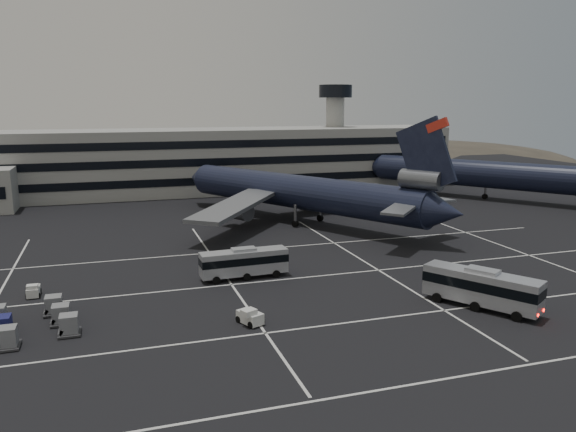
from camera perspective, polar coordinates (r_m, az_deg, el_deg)
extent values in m
plane|color=black|center=(60.64, 0.66, -7.58)|extent=(260.00, 260.00, 0.00)
cube|color=silver|center=(42.05, 10.59, -16.79)|extent=(90.00, 0.25, 0.01)
cube|color=silver|center=(51.86, 4.21, -10.99)|extent=(90.00, 0.25, 0.01)
cube|color=silver|center=(64.25, -0.48, -6.47)|extent=(90.00, 0.25, 0.01)
cube|color=silver|center=(77.20, -3.57, -3.42)|extent=(90.00, 0.25, 0.01)
cube|color=silver|center=(64.69, -6.12, -6.42)|extent=(0.25, 55.00, 0.01)
cube|color=silver|center=(70.32, 8.44, -5.01)|extent=(0.25, 55.00, 0.01)
cube|color=silver|center=(82.19, 22.38, -3.36)|extent=(0.25, 55.00, 0.01)
cube|color=gray|center=(128.32, -9.59, 5.56)|extent=(120.00, 18.00, 14.00)
cube|color=black|center=(119.84, -8.90, 3.49)|extent=(118.00, 0.20, 1.60)
cube|color=black|center=(119.37, -8.96, 5.39)|extent=(118.00, 0.20, 1.60)
cube|color=black|center=(119.04, -9.02, 7.16)|extent=(118.00, 0.20, 1.60)
cylinder|color=gray|center=(139.23, 4.76, 7.78)|extent=(4.40, 4.40, 22.00)
cylinder|color=black|center=(138.98, 4.84, 12.52)|extent=(8.00, 8.00, 3.00)
ellipsoid|color=#38332B|center=(231.89, -5.60, 3.12)|extent=(252.00, 180.00, 44.00)
ellipsoid|color=#38332B|center=(260.00, 11.94, 4.83)|extent=(168.00, 120.00, 24.00)
cylinder|color=black|center=(93.41, 1.12, 2.46)|extent=(28.91, 44.34, 5.60)
cone|color=black|center=(112.19, -9.05, 3.83)|extent=(7.10, 6.70, 5.60)
cone|color=black|center=(78.86, 15.80, 0.35)|extent=(6.87, 6.85, 5.04)
cube|color=black|center=(79.43, 13.82, 5.93)|extent=(5.18, 8.45, 10.97)
cube|color=red|center=(78.46, 14.94, 8.89)|extent=(2.10, 3.07, 2.24)
cylinder|color=#595B60|center=(80.03, 13.40, 3.61)|extent=(5.34, 6.55, 2.70)
cube|color=slate|center=(77.21, 11.44, 0.78)|extent=(7.72, 7.41, 0.87)
cube|color=slate|center=(84.44, 14.37, 1.55)|extent=(8.13, 5.37, 0.87)
cube|color=slate|center=(86.09, -5.36, 1.10)|extent=(17.86, 20.74, 1.75)
cylinder|color=#595B60|center=(90.57, -5.23, 0.52)|extent=(5.09, 6.11, 2.70)
cube|color=slate|center=(104.37, 4.80, 2.92)|extent=(22.56, 8.54, 1.75)
cylinder|color=#595B60|center=(104.16, 2.47, 1.99)|extent=(5.09, 6.11, 2.70)
cylinder|color=slate|center=(104.49, -5.25, 1.70)|extent=(0.44, 0.44, 3.00)
cylinder|color=black|center=(104.78, -5.24, 0.82)|extent=(0.98, 1.20, 1.10)
cylinder|color=slate|center=(90.27, 0.74, 0.21)|extent=(0.44, 0.44, 3.00)
cylinder|color=black|center=(90.61, 0.73, -0.81)|extent=(0.98, 1.20, 1.10)
cylinder|color=slate|center=(95.08, 3.29, 0.77)|extent=(0.44, 0.44, 3.00)
cylinder|color=black|center=(95.40, 3.28, -0.21)|extent=(0.98, 1.20, 1.10)
cylinder|color=black|center=(123.65, 19.51, 4.01)|extent=(32.68, 42.17, 5.60)
cone|color=black|center=(133.53, 8.69, 5.04)|extent=(7.17, 6.93, 5.60)
cylinder|color=slate|center=(124.04, 19.42, 2.64)|extent=(0.44, 0.44, 3.00)
cylinder|color=black|center=(124.28, 19.37, 1.88)|extent=(1.05, 1.18, 1.10)
cube|color=#9EA1A6|center=(58.22, 19.05, -6.88)|extent=(8.09, 10.92, 3.07)
cube|color=black|center=(58.11, 19.08, -6.53)|extent=(8.18, 11.00, 0.97)
cube|color=#9EA1A6|center=(57.72, 19.17, -5.25)|extent=(3.01, 3.47, 0.36)
cylinder|color=black|center=(56.38, 22.22, -9.44)|extent=(0.79, 1.01, 0.98)
cylinder|color=black|center=(58.69, 23.03, -8.68)|extent=(0.79, 1.01, 0.98)
cylinder|color=black|center=(57.60, 18.47, -8.73)|extent=(0.79, 1.01, 0.98)
cylinder|color=black|center=(59.86, 19.41, -8.02)|extent=(0.79, 1.01, 0.98)
cylinder|color=black|center=(59.05, 14.91, -8.01)|extent=(0.79, 1.01, 0.98)
cylinder|color=black|center=(61.26, 15.96, -7.36)|extent=(0.79, 1.01, 0.98)
cube|color=#FF0C05|center=(56.21, 24.07, -9.19)|extent=(0.26, 0.20, 0.23)
cube|color=#FF0C05|center=(57.70, 24.55, -8.70)|extent=(0.26, 0.20, 0.23)
cube|color=#9EA1A6|center=(64.52, -4.49, -4.71)|extent=(10.10, 2.67, 2.73)
cube|color=black|center=(64.43, -4.50, -4.43)|extent=(10.16, 2.73, 0.87)
cube|color=#9EA1A6|center=(64.11, -4.51, -3.39)|extent=(2.79, 1.56, 0.32)
cylinder|color=black|center=(64.87, -1.20, -5.90)|extent=(0.88, 0.33, 0.87)
cylinder|color=black|center=(66.93, -1.83, -5.35)|extent=(0.88, 0.33, 0.87)
cylinder|color=black|center=(63.88, -4.20, -6.21)|extent=(0.88, 0.33, 0.87)
cylinder|color=black|center=(65.98, -4.74, -5.64)|extent=(0.88, 0.33, 0.87)
cylinder|color=black|center=(63.07, -7.28, -6.50)|extent=(0.88, 0.33, 0.87)
cylinder|color=black|center=(65.20, -7.73, -5.92)|extent=(0.88, 0.33, 0.87)
cube|color=silver|center=(64.45, -24.44, -6.97)|extent=(1.21, 2.19, 0.90)
cube|color=silver|center=(63.80, -24.53, -6.60)|extent=(1.10, 0.90, 0.50)
cylinder|color=black|center=(63.85, -24.99, -7.44)|extent=(0.22, 0.56, 0.56)
cylinder|color=black|center=(63.71, -24.01, -7.40)|extent=(0.22, 0.56, 0.56)
cylinder|color=black|center=(65.35, -24.83, -7.01)|extent=(0.22, 0.56, 0.56)
cylinder|color=black|center=(65.22, -23.87, -6.96)|extent=(0.22, 0.56, 0.56)
cube|color=silver|center=(51.92, -3.88, -10.22)|extent=(2.26, 2.83, 1.02)
cube|color=silver|center=(51.26, -3.49, -9.69)|extent=(1.55, 1.44, 0.57)
cylinder|color=black|center=(51.01, -3.79, -10.99)|extent=(0.49, 0.68, 0.63)
cylinder|color=black|center=(51.73, -2.69, -10.65)|extent=(0.49, 0.68, 0.63)
cylinder|color=black|center=(52.35, -5.04, -10.41)|extent=(0.49, 0.68, 0.63)
cylinder|color=black|center=(53.05, -3.95, -10.09)|extent=(0.49, 0.68, 0.63)
cube|color=#2D2D30|center=(52.53, -26.55, -11.74)|extent=(2.38, 2.57, 0.17)
cylinder|color=black|center=(52.56, -26.55, -11.80)|extent=(0.10, 0.19, 0.19)
cube|color=gray|center=(52.22, -26.64, -10.87)|extent=(1.87, 1.87, 1.55)
cube|color=#2D2D30|center=(53.24, -21.30, -10.99)|extent=(2.38, 2.57, 0.17)
cylinder|color=black|center=(53.26, -21.30, -11.05)|extent=(0.10, 0.19, 0.19)
cube|color=gray|center=(52.93, -21.37, -10.12)|extent=(1.87, 1.87, 1.55)
cube|color=#2D2D30|center=(55.23, -26.99, -10.66)|extent=(2.38, 2.57, 0.17)
cylinder|color=black|center=(55.25, -26.99, -10.72)|extent=(0.10, 0.19, 0.19)
cube|color=navy|center=(54.93, -27.08, -9.82)|extent=(1.87, 1.87, 1.55)
cube|color=#2D2D30|center=(55.91, -22.00, -9.97)|extent=(2.38, 2.57, 0.17)
cylinder|color=black|center=(55.93, -22.00, -10.02)|extent=(0.10, 0.19, 0.19)
cube|color=gray|center=(55.61, -22.07, -9.13)|extent=(1.87, 1.87, 1.55)
cube|color=#2D2D30|center=(58.59, -22.64, -9.03)|extent=(2.38, 2.57, 0.17)
cylinder|color=black|center=(58.61, -22.63, -9.09)|extent=(0.10, 0.19, 0.19)
cube|color=gray|center=(58.31, -22.70, -8.24)|extent=(1.87, 1.87, 1.55)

